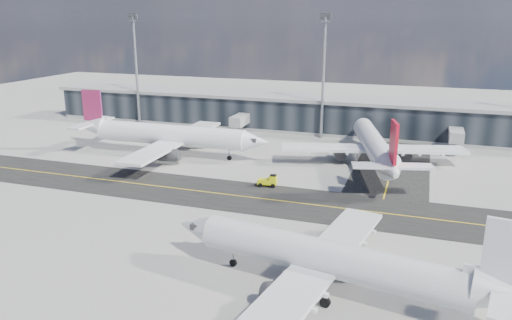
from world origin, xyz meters
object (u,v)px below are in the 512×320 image
at_px(airliner_near, 333,260).
at_px(service_van, 447,150).
at_px(airliner_redtail, 374,146).
at_px(baggage_tug, 269,181).
at_px(airliner_af, 168,135).

relative_size(airliner_near, service_van, 8.14).
xyz_separation_m(airliner_redtail, airliner_near, (0.81, -48.50, -0.33)).
height_order(airliner_near, baggage_tug, airliner_near).
relative_size(airliner_near, baggage_tug, 11.28).
xyz_separation_m(airliner_near, baggage_tug, (-16.54, 30.64, -2.79)).
distance_m(airliner_af, baggage_tug, 29.27).
relative_size(airliner_af, service_van, 9.15).
xyz_separation_m(airliner_af, service_van, (55.98, 20.09, -3.63)).
relative_size(airliner_af, airliner_near, 1.12).
relative_size(airliner_redtail, service_van, 8.75).
relative_size(airliner_af, baggage_tug, 12.69).
bearing_deg(airliner_af, airliner_near, 43.76).
bearing_deg(airliner_near, airliner_af, 54.54).
bearing_deg(service_van, airliner_redtail, -169.28).
bearing_deg(baggage_tug, airliner_near, 21.52).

